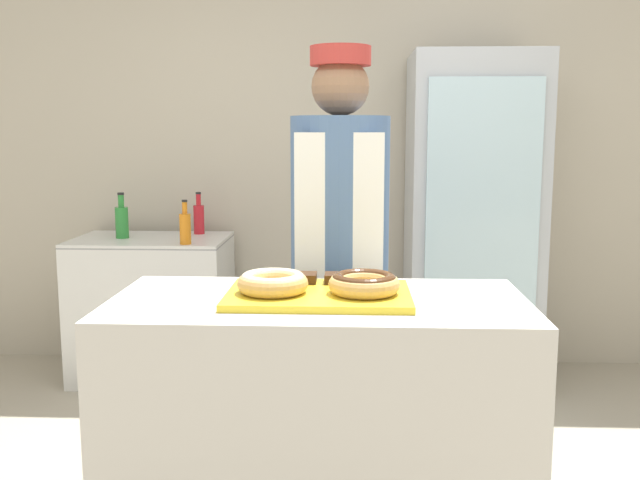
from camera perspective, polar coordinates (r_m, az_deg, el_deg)
wall_back at (r=4.41m, az=1.21°, el=7.51°), size 8.00×0.06×2.70m
display_counter at (r=2.49m, az=-0.11°, el=-14.83°), size 1.37×0.67×0.90m
serving_tray at (r=2.34m, az=-0.11°, el=-4.43°), size 0.60×0.40×0.02m
donut_light_glaze at (r=2.32m, az=-3.80°, el=-3.35°), size 0.23×0.23×0.07m
donut_chocolate_glaze at (r=2.31m, az=3.55°, el=-3.43°), size 0.23×0.23×0.07m
brownie_back_left at (r=2.48m, az=-1.27°, el=-3.04°), size 0.09×0.09×0.03m
brownie_back_right at (r=2.48m, az=1.37°, el=-3.06°), size 0.09×0.09×0.03m
baker_person at (r=2.95m, az=1.58°, el=-1.21°), size 0.40×0.40×1.78m
beverage_fridge at (r=4.11m, az=12.03°, el=1.40°), size 0.71×0.65×1.86m
chest_freezer at (r=4.32m, az=-13.21°, el=-5.23°), size 0.88×0.58×0.83m
bottle_orange at (r=3.95m, az=-10.73°, el=1.02°), size 0.06×0.06×0.24m
bottle_green at (r=4.26m, az=-15.57°, el=1.51°), size 0.07×0.07×0.26m
bottle_red at (r=4.34m, az=-9.67°, el=1.77°), size 0.06×0.06×0.25m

